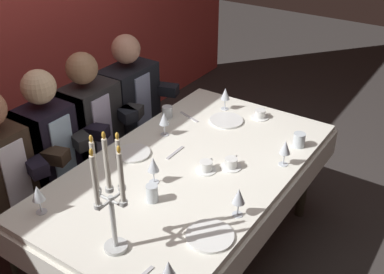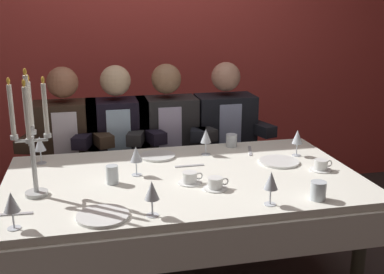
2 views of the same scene
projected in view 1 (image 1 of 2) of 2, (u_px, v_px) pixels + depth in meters
name	position (u px, v px, depth m)	size (l,w,h in m)	color
ground_plane	(190.00, 257.00, 3.11)	(12.00, 12.00, 0.00)	#35302F
dining_table	(190.00, 182.00, 2.79)	(1.94, 1.14, 0.74)	white
candelabra	(110.00, 197.00, 1.99)	(0.19, 0.19, 0.62)	silver
dinner_plate_0	(133.00, 153.00, 2.84)	(0.22, 0.22, 0.01)	white
dinner_plate_1	(226.00, 120.00, 3.20)	(0.23, 0.23, 0.01)	white
dinner_plate_2	(210.00, 236.00, 2.21)	(0.23, 0.23, 0.01)	white
wine_glass_0	(225.00, 94.00, 3.31)	(0.07, 0.07, 0.16)	silver
wine_glass_1	(38.00, 194.00, 2.31)	(0.07, 0.07, 0.16)	silver
wine_glass_2	(239.00, 197.00, 2.29)	(0.07, 0.07, 0.16)	silver
wine_glass_3	(169.00, 270.00, 1.88)	(0.07, 0.07, 0.16)	silver
wine_glass_4	(285.00, 148.00, 2.69)	(0.07, 0.07, 0.16)	silver
wine_glass_5	(164.00, 119.00, 2.99)	(0.07, 0.07, 0.16)	silver
wine_glass_6	(153.00, 165.00, 2.53)	(0.07, 0.07, 0.16)	silver
water_tumbler_0	(299.00, 140.00, 2.90)	(0.08, 0.08, 0.09)	silver
water_tumbler_1	(167.00, 112.00, 3.23)	(0.07, 0.07, 0.08)	silver
water_tumbler_2	(152.00, 193.00, 2.42)	(0.06, 0.06, 0.10)	silver
coffee_cup_0	(206.00, 167.00, 2.68)	(0.13, 0.12, 0.06)	white
coffee_cup_1	(231.00, 163.00, 2.71)	(0.13, 0.12, 0.06)	white
coffee_cup_2	(260.00, 114.00, 3.24)	(0.13, 0.12, 0.06)	white
spoon_0	(175.00, 153.00, 2.85)	(0.17, 0.02, 0.01)	#B7B7BC
knife_1	(189.00, 117.00, 3.26)	(0.19, 0.02, 0.01)	#B7B7BC
seated_diner_0	(2.00, 170.00, 2.70)	(0.63, 0.48, 1.24)	#2D2A1F
seated_diner_1	(48.00, 144.00, 2.95)	(0.63, 0.48, 1.24)	#2D2A1F
seated_diner_2	(88.00, 122.00, 3.20)	(0.63, 0.48, 1.24)	#2D2A1F
seated_diner_3	(129.00, 99.00, 3.51)	(0.63, 0.48, 1.24)	#2D2A1F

